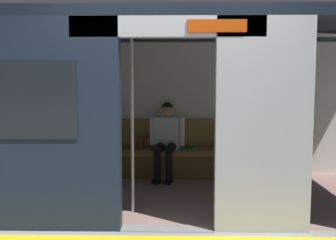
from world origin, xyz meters
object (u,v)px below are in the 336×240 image
(bench_seat, at_px, (171,155))
(handbag, at_px, (144,143))
(train_car, at_px, (165,82))
(person_seated, at_px, (166,135))
(book, at_px, (188,148))
(grab_pole_door, at_px, (132,121))

(bench_seat, bearing_deg, handbag, -10.57)
(train_car, height_order, bench_seat, train_car)
(person_seated, bearing_deg, train_car, 90.32)
(bench_seat, height_order, book, book)
(bench_seat, bearing_deg, grab_pole_door, 76.39)
(bench_seat, xyz_separation_m, grab_pole_door, (0.41, 1.69, 0.71))
(train_car, xyz_separation_m, book, (-0.33, -1.06, -1.03))
(handbag, bearing_deg, person_seated, 159.90)
(book, bearing_deg, bench_seat, 32.34)
(person_seated, bearing_deg, book, -166.04)
(handbag, bearing_deg, grab_pole_door, 90.40)
(handbag, distance_m, book, 0.70)
(handbag, distance_m, grab_pole_door, 1.85)
(train_car, bearing_deg, handbag, -71.89)
(book, bearing_deg, grab_pole_door, 94.16)
(grab_pole_door, bearing_deg, train_car, -117.94)
(train_car, xyz_separation_m, bench_seat, (-0.06, -1.03, -1.14))
(bench_seat, height_order, handbag, handbag)
(handbag, bearing_deg, bench_seat, 169.43)
(person_seated, relative_size, book, 5.32)
(train_car, relative_size, bench_seat, 2.65)
(handbag, xyz_separation_m, grab_pole_door, (-0.01, 1.77, 0.52))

